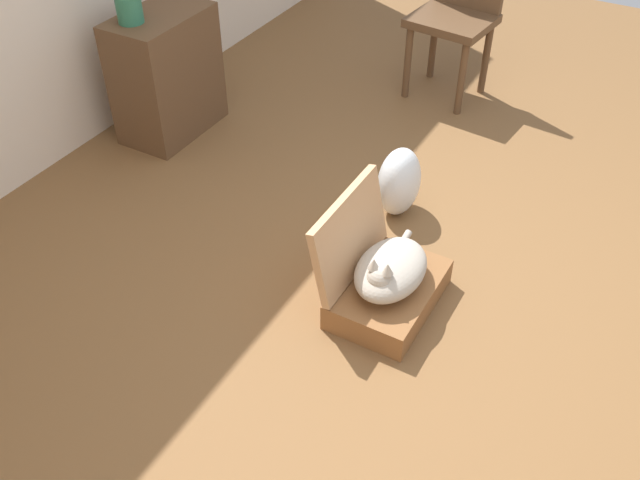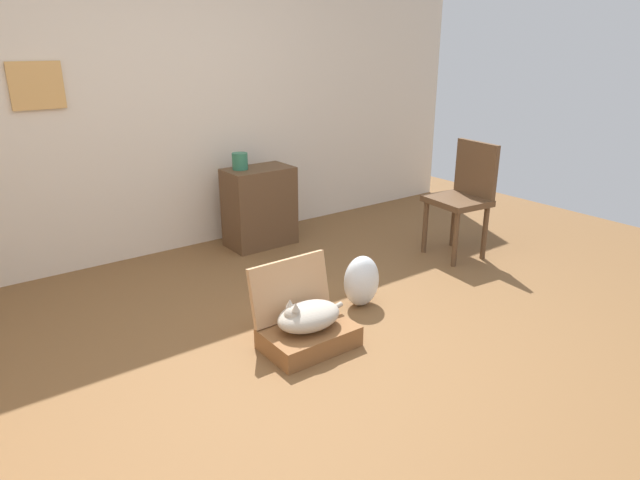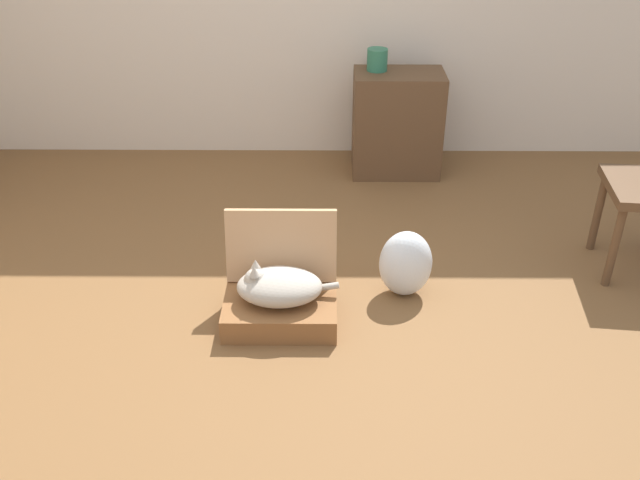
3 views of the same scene
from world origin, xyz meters
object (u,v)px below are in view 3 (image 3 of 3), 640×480
Objects in this scene: cat at (278,286)px; plastic_bag_white at (406,264)px; suitcase_base at (280,311)px; vase_tall at (377,60)px; side_table at (397,124)px.

plastic_bag_white reaches higher than cat.
suitcase_base is 1.98m from vase_tall.
suitcase_base is 3.85× the size of vase_tall.
cat is 1.86m from side_table.
vase_tall reaches higher than cat.
cat is at bearing -112.21° from side_table.
suitcase_base is 1.88m from side_table.
plastic_bag_white is at bearing -92.91° from side_table.
plastic_bag_white is at bearing 21.22° from cat.
side_table reaches higher than cat.
side_table reaches higher than suitcase_base.
suitcase_base is at bearing -107.22° from vase_tall.
suitcase_base is 0.15m from cat.
side_table reaches higher than plastic_bag_white.
side_table is 0.45m from vase_tall.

